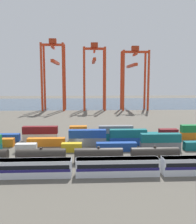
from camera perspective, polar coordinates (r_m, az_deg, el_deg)
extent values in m
plane|color=#5B564C|center=(119.06, -3.71, -2.87)|extent=(420.00, 420.00, 0.00)
cube|color=#384C60|center=(227.72, -3.23, 2.10)|extent=(400.00, 110.00, 0.01)
cube|color=silver|center=(58.15, -15.50, -12.34)|extent=(18.64, 3.10, 3.90)
cube|color=navy|center=(58.18, -15.50, -12.44)|extent=(18.27, 3.14, 0.64)
cube|color=black|center=(57.92, -15.53, -11.71)|extent=(17.90, 3.13, 0.90)
cube|color=slate|center=(57.58, -15.57, -10.69)|extent=(18.46, 2.85, 0.36)
cube|color=silver|center=(57.15, 4.46, -12.44)|extent=(18.64, 3.10, 3.90)
cube|color=navy|center=(57.19, 4.46, -12.53)|extent=(18.27, 3.14, 0.64)
cube|color=black|center=(56.92, 4.46, -11.80)|extent=(17.90, 3.13, 0.90)
cube|color=slate|center=(56.57, 4.48, -10.76)|extent=(18.46, 2.85, 0.36)
cube|color=#232326|center=(66.34, -12.84, -11.03)|extent=(12.37, 2.50, 1.10)
cylinder|color=#2D2823|center=(65.75, -12.89, -9.41)|extent=(12.37, 2.80, 2.80)
cylinder|color=#2D2823|center=(65.31, -12.93, -8.09)|extent=(0.70, 0.70, 0.36)
cube|color=#232326|center=(65.39, 0.14, -11.11)|extent=(12.37, 2.50, 1.10)
cylinder|color=#2D2823|center=(64.79, 0.14, -9.48)|extent=(12.37, 2.80, 2.80)
cylinder|color=#2D2823|center=(64.35, 0.14, -8.13)|extent=(0.70, 0.70, 0.36)
cube|color=#232326|center=(67.67, 12.85, -10.65)|extent=(12.37, 2.50, 1.10)
cylinder|color=#2D2823|center=(67.09, 12.90, -9.07)|extent=(12.37, 2.80, 2.80)
cylinder|color=#2D2823|center=(66.67, 12.94, -7.77)|extent=(0.70, 0.70, 0.36)
cube|color=silver|center=(77.19, -16.13, -7.91)|extent=(6.04, 2.44, 2.60)
cube|color=gold|center=(75.22, -6.05, -8.05)|extent=(6.04, 2.44, 2.60)
cube|color=#1C4299|center=(75.62, 4.24, -7.95)|extent=(12.10, 2.44, 2.60)
cube|color=slate|center=(78.33, 14.11, -7.61)|extent=(12.10, 2.44, 2.60)
cube|color=#146066|center=(77.71, 14.17, -5.76)|extent=(12.10, 2.44, 2.60)
cube|color=orange|center=(85.79, -20.69, -6.55)|extent=(6.04, 2.44, 2.60)
cube|color=orange|center=(82.66, -11.79, -6.75)|extent=(12.10, 2.44, 2.60)
cube|color=slate|center=(81.61, -2.44, -6.78)|extent=(12.10, 2.44, 2.60)
cube|color=#1C4299|center=(81.01, -2.45, -4.99)|extent=(12.10, 2.44, 2.60)
cube|color=#1C4299|center=(82.73, 6.91, -6.63)|extent=(12.10, 2.44, 2.60)
cube|color=#146066|center=(82.14, 6.94, -4.87)|extent=(12.10, 2.44, 2.60)
cube|color=#146066|center=(85.94, 15.77, -6.32)|extent=(6.04, 2.44, 2.60)
cube|color=maroon|center=(85.37, 15.83, -4.63)|extent=(6.04, 2.44, 2.60)
cube|color=#1C4299|center=(92.96, -21.18, -5.51)|extent=(12.10, 2.44, 2.60)
cube|color=silver|center=(89.64, -13.07, -5.66)|extent=(12.10, 2.44, 2.60)
cube|color=maroon|center=(89.09, -13.12, -4.03)|extent=(12.10, 2.44, 2.60)
cube|color=#1C4299|center=(88.22, -4.53, -5.70)|extent=(6.04, 2.44, 2.60)
cube|color=orange|center=(87.66, -4.55, -4.05)|extent=(6.04, 2.44, 2.60)
cube|color=#146066|center=(88.77, 4.10, -5.61)|extent=(12.10, 2.44, 2.60)
cube|color=slate|center=(88.22, 4.12, -3.97)|extent=(12.10, 2.44, 2.60)
cube|color=#146066|center=(91.27, 12.43, -5.41)|extent=(6.04, 2.44, 2.60)
cube|color=orange|center=(95.56, 20.17, -5.12)|extent=(6.04, 2.44, 2.60)
cube|color=#197538|center=(95.04, 20.24, -3.59)|extent=(6.04, 2.44, 2.60)
cylinder|color=red|center=(171.73, -12.82, 7.78)|extent=(1.50, 1.50, 45.55)
cylinder|color=red|center=(169.82, -7.98, 7.90)|extent=(1.50, 1.50, 45.55)
cylinder|color=red|center=(182.47, -12.22, 7.77)|extent=(1.50, 1.50, 45.55)
cylinder|color=red|center=(180.67, -7.66, 7.87)|extent=(1.50, 1.50, 45.55)
cube|color=red|center=(177.56, -10.34, 14.94)|extent=(16.01, 1.20, 1.60)
cube|color=red|center=(177.35, -10.33, 14.43)|extent=(1.20, 12.49, 1.60)
cube|color=red|center=(189.77, -9.72, 11.16)|extent=(2.00, 38.43, 2.00)
cube|color=#9F2C14|center=(177.89, -10.36, 15.71)|extent=(4.80, 4.00, 3.20)
cylinder|color=red|center=(169.65, -3.19, 7.54)|extent=(1.50, 1.50, 43.10)
cylinder|color=red|center=(170.12, 1.61, 7.55)|extent=(1.50, 1.50, 43.10)
cylinder|color=red|center=(179.46, -3.16, 7.54)|extent=(1.50, 1.50, 43.10)
cylinder|color=red|center=(179.90, 1.37, 7.55)|extent=(1.50, 1.50, 43.10)
cube|color=red|center=(175.88, -0.85, 14.33)|extent=(15.70, 1.20, 1.60)
cube|color=red|center=(175.70, -0.85, 13.81)|extent=(1.20, 11.40, 1.60)
cube|color=red|center=(188.96, -0.99, 11.63)|extent=(2.00, 39.54, 2.00)
cube|color=#9F2C14|center=(176.18, -0.85, 15.10)|extent=(4.80, 4.00, 3.20)
cylinder|color=red|center=(171.26, 5.87, 7.18)|extent=(1.50, 1.50, 41.07)
cylinder|color=red|center=(174.63, 11.50, 7.07)|extent=(1.50, 1.50, 41.07)
cylinder|color=red|center=(181.49, 5.38, 7.20)|extent=(1.50, 1.50, 41.07)
cylinder|color=red|center=(184.68, 10.72, 7.11)|extent=(1.50, 1.50, 41.07)
cube|color=red|center=(178.81, 8.51, 13.48)|extent=(18.80, 1.20, 1.60)
cube|color=red|center=(178.64, 8.50, 12.97)|extent=(1.20, 11.94, 1.60)
cube|color=red|center=(190.34, 7.72, 10.50)|extent=(2.00, 35.64, 2.00)
cube|color=#9F2C14|center=(179.07, 8.52, 14.25)|extent=(4.80, 4.00, 3.20)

